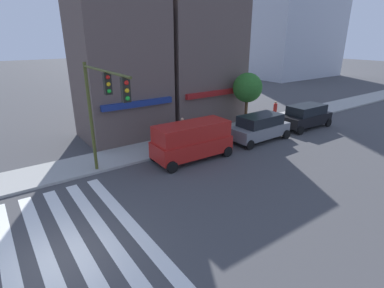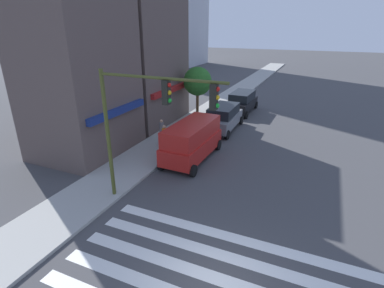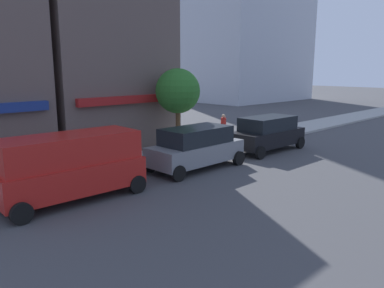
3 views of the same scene
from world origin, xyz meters
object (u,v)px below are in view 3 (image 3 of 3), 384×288
at_px(suv_black, 268,133).
at_px(pedestrian_grey_coat, 66,153).
at_px(pedestrian_red_jacket, 223,128).
at_px(van_red, 70,164).
at_px(suv_grey, 196,147).
at_px(street_tree, 178,91).
at_px(pedestrian_orange_vest, 50,160).

xyz_separation_m(suv_black, pedestrian_grey_coat, (-10.63, 2.73, 0.04)).
bearing_deg(pedestrian_red_jacket, van_red, -178.56).
xyz_separation_m(suv_grey, pedestrian_grey_coat, (-5.03, 2.73, 0.04)).
relative_size(pedestrian_grey_coat, street_tree, 0.40).
xyz_separation_m(suv_grey, pedestrian_red_jacket, (4.79, 2.60, 0.04)).
bearing_deg(van_red, pedestrian_red_jacket, 14.83).
bearing_deg(street_tree, suv_grey, -115.89).
relative_size(pedestrian_red_jacket, pedestrian_grey_coat, 1.00).
bearing_deg(suv_grey, street_tree, 62.99).
height_order(van_red, pedestrian_red_jacket, van_red).
xyz_separation_m(suv_black, street_tree, (-4.24, 2.80, 2.37)).
relative_size(suv_black, pedestrian_red_jacket, 2.67).
relative_size(suv_grey, pedestrian_orange_vest, 2.68).
bearing_deg(pedestrian_red_jacket, pedestrian_grey_coat, 167.30).
relative_size(suv_black, street_tree, 1.06).
relative_size(pedestrian_red_jacket, street_tree, 0.40).
xyz_separation_m(suv_grey, pedestrian_orange_vest, (-6.03, 1.96, 0.04)).
distance_m(suv_grey, pedestrian_red_jacket, 5.45).
height_order(suv_grey, pedestrian_orange_vest, suv_grey).
xyz_separation_m(suv_black, pedestrian_red_jacket, (-0.81, 2.60, 0.04)).
distance_m(suv_black, street_tree, 5.61).
distance_m(pedestrian_orange_vest, pedestrian_red_jacket, 10.84).
distance_m(van_red, pedestrian_grey_coat, 2.95).
bearing_deg(pedestrian_red_jacket, pedestrian_orange_vest, 171.42).
distance_m(pedestrian_grey_coat, street_tree, 6.80).
relative_size(pedestrian_orange_vest, pedestrian_grey_coat, 1.00).
bearing_deg(pedestrian_grey_coat, van_red, -128.11).
relative_size(van_red, pedestrian_orange_vest, 2.85).
bearing_deg(street_tree, pedestrian_grey_coat, -179.36).
distance_m(van_red, suv_grey, 6.13).
bearing_deg(van_red, suv_grey, 1.43).
xyz_separation_m(pedestrian_red_jacket, street_tree, (-3.43, 0.20, 2.33)).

